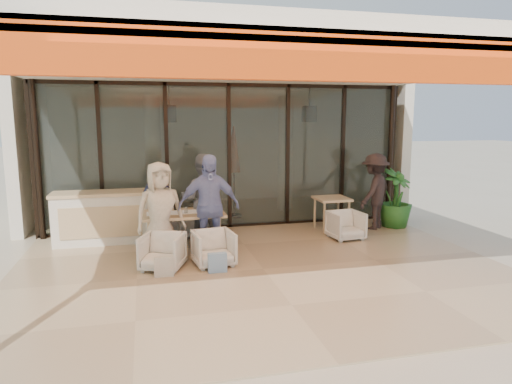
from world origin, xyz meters
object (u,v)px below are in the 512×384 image
at_px(side_table, 332,202).
at_px(potted_palm, 396,198).
at_px(chair_far_left, 159,222).
at_px(diner_periwinkle, 209,207).
at_px(diner_grey, 202,199).
at_px(diner_navy, 159,206).
at_px(diner_cream, 160,212).
at_px(chair_near_right, 214,247).
at_px(chair_near_left, 162,250).
at_px(chair_far_right, 200,223).
at_px(side_chair, 346,224).
at_px(host_counter, 102,217).
at_px(standing_woman, 375,192).
at_px(dining_table, 183,215).

relative_size(side_table, potted_palm, 0.56).
xyz_separation_m(chair_far_left, diner_periwinkle, (0.84, -1.40, 0.56)).
distance_m(chair_far_left, potted_palm, 5.23).
distance_m(chair_far_left, diner_grey, 1.11).
distance_m(diner_navy, diner_cream, 0.90).
relative_size(chair_near_right, diner_cream, 0.38).
relative_size(chair_near_left, chair_near_right, 1.00).
bearing_deg(diner_grey, chair_far_right, -75.81).
bearing_deg(side_chair, diner_periwinkle, -175.08).
xyz_separation_m(host_counter, side_chair, (4.78, -0.87, -0.21)).
xyz_separation_m(host_counter, diner_grey, (1.92, -0.47, 0.36)).
bearing_deg(chair_far_right, chair_near_right, 109.23).
bearing_deg(side_chair, chair_far_left, 161.31).
height_order(chair_near_left, potted_palm, potted_palm).
distance_m(side_table, standing_woman, 0.99).
relative_size(chair_far_left, chair_near_right, 1.09).
bearing_deg(dining_table, chair_near_left, -113.43).
xyz_separation_m(chair_near_left, diner_cream, (0.00, 0.50, 0.53)).
height_order(diner_cream, side_chair, diner_cream).
bearing_deg(dining_table, side_chair, 0.87).
distance_m(host_counter, potted_palm, 6.30).
height_order(chair_near_left, chair_near_right, same).
height_order(diner_navy, standing_woman, standing_woman).
relative_size(diner_grey, potted_palm, 1.33).
bearing_deg(chair_near_right, side_chair, 12.26).
height_order(chair_far_left, chair_far_right, chair_far_left).
distance_m(dining_table, standing_woman, 4.32).
bearing_deg(dining_table, standing_woman, 9.44).
xyz_separation_m(dining_table, chair_far_right, (0.43, 0.94, -0.37)).
bearing_deg(diner_periwinkle, diner_grey, 89.08).
xyz_separation_m(dining_table, standing_woman, (4.25, 0.71, 0.16)).
xyz_separation_m(side_chair, standing_woman, (0.97, 0.66, 0.52)).
bearing_deg(diner_grey, diner_navy, 14.19).
bearing_deg(side_chair, standing_woman, 29.09).
relative_size(diner_cream, standing_woman, 1.02).
distance_m(dining_table, side_chair, 3.31).
distance_m(dining_table, chair_far_left, 1.08).
bearing_deg(side_chair, dining_table, 175.76).
distance_m(host_counter, chair_near_right, 2.69).
relative_size(chair_far_left, diner_grey, 0.41).
bearing_deg(chair_far_left, diner_grey, 131.64).
bearing_deg(chair_near_right, diner_cream, 142.12).
height_order(chair_near_right, diner_grey, diner_grey).
bearing_deg(side_table, chair_near_left, -154.62).
bearing_deg(chair_near_right, side_table, 24.42).
height_order(side_chair, standing_woman, standing_woman).
bearing_deg(potted_palm, side_chair, -155.25).
bearing_deg(standing_woman, side_table, -43.43).
distance_m(chair_far_right, side_table, 2.88).
bearing_deg(side_chair, side_table, 84.89).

